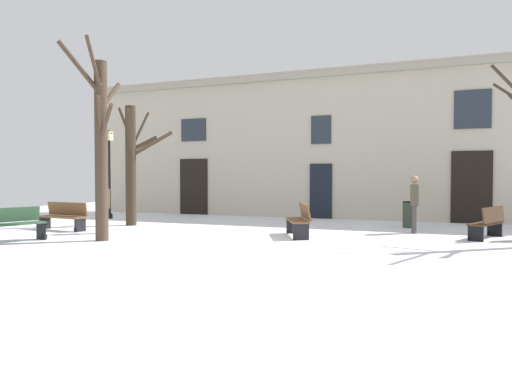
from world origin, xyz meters
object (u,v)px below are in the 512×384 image
tree_near_facade (132,161)px  bench_by_litter_bin (299,220)px  tree_center (101,143)px  bench_near_lamp (488,223)px  streetlamp (109,164)px  litter_bin (409,214)px  person_crossing_plaza (104,204)px  bench_near_center_tree (11,224)px  bench_back_to_back_left (64,216)px  person_by_shop_door (414,201)px

tree_near_facade → bench_by_litter_bin: bearing=-7.8°
tree_center → bench_near_lamp: tree_center is taller
streetlamp → bench_by_litter_bin: size_ratio=2.00×
litter_bin → person_crossing_plaza: (-8.31, -5.18, 0.42)m
bench_near_center_tree → bench_near_lamp: 12.67m
tree_near_facade → bench_by_litter_bin: size_ratio=2.32×
streetlamp → bench_near_center_tree: bearing=-70.9°
streetlamp → bench_back_to_back_left: streetlamp is taller
streetlamp → bench_back_to_back_left: (1.49, -4.06, -1.75)m
tree_center → person_by_shop_door: tree_center is taller
bench_back_to_back_left → tree_near_facade: bearing=69.1°
bench_near_center_tree → bench_near_lamp: bench_near_center_tree is taller
bench_by_litter_bin → bench_near_center_tree: bearing=-83.5°
tree_near_facade → bench_near_lamp: bearing=2.8°
bench_near_center_tree → bench_back_to_back_left: bench_near_center_tree is taller
person_by_shop_door → tree_near_facade: bearing=90.3°
streetlamp → bench_back_to_back_left: 4.67m
bench_near_center_tree → bench_by_litter_bin: size_ratio=0.97×
bench_by_litter_bin → tree_near_facade: bearing=-122.7°
bench_near_center_tree → bench_back_to_back_left: 2.86m
bench_near_lamp → streetlamp: bearing=-74.3°
tree_center → bench_back_to_back_left: bearing=150.5°
litter_bin → bench_near_lamp: bearing=-45.5°
tree_near_facade → person_crossing_plaza: (0.71, -2.35, -1.37)m
streetlamp → bench_by_litter_bin: (8.89, -2.79, -1.72)m
person_crossing_plaza → person_by_shop_door: bearing=-133.1°
streetlamp → bench_near_lamp: bearing=-5.7°
tree_near_facade → bench_back_to_back_left: (-1.06, -2.13, -1.79)m
tree_near_facade → person_crossing_plaza: bearing=-73.2°
bench_near_center_tree → streetlamp: bearing=35.6°
tree_center → bench_back_to_back_left: size_ratio=2.93×
bench_near_center_tree → bench_back_to_back_left: bearing=34.1°
bench_back_to_back_left → person_crossing_plaza: person_crossing_plaza is taller
bench_back_to_back_left → person_by_shop_door: bearing=23.3°
streetlamp → litter_bin: bearing=4.4°
bench_by_litter_bin → bench_back_to_back_left: 7.51m
streetlamp → bench_near_lamp: size_ratio=2.14×
bench_by_litter_bin → bench_near_lamp: bearing=81.1°
person_by_shop_door → tree_center: bearing=116.2°
bench_by_litter_bin → person_crossing_plaza: size_ratio=1.14×
tree_near_facade → bench_near_lamp: 11.42m
bench_back_to_back_left → person_by_shop_door: person_by_shop_door is taller
litter_bin → bench_back_to_back_left: bearing=-153.8°
tree_near_facade → bench_back_to_back_left: tree_near_facade is taller
bench_by_litter_bin → litter_bin: bearing=119.1°
tree_near_facade → bench_near_center_tree: size_ratio=2.40×
bench_by_litter_bin → streetlamp: bearing=-132.4°
person_crossing_plaza → bench_back_to_back_left: bearing=17.5°
streetlamp → bench_by_litter_bin: bearing=-17.5°
streetlamp → person_by_shop_door: streetlamp is taller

